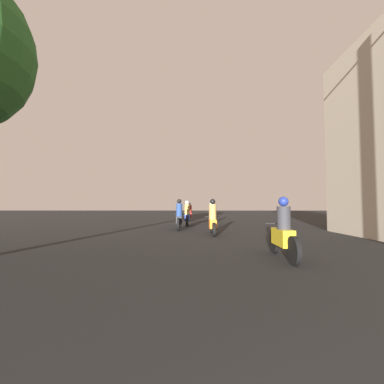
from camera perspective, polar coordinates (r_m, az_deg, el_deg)
The scene contains 6 objects.
motorcycle_yellow at distance 6.71m, azimuth 19.57°, elevation -8.71°, with size 0.60×2.03×1.51m.
motorcycle_orange at distance 11.40m, azimuth 4.60°, elevation -6.31°, with size 0.60×2.05×1.57m.
motorcycle_black at distance 13.72m, azimuth -2.85°, elevation -5.63°, with size 0.60×2.16×1.62m.
motorcycle_blue at distance 15.97m, azimuth -1.11°, elevation -5.31°, with size 0.60×1.94×1.57m.
motorcycle_silver at distance 18.46m, azimuth 4.30°, elevation -4.99°, with size 0.60×2.05×1.55m.
motorcycle_red at distance 21.09m, azimuth -0.51°, elevation -4.76°, with size 0.60×1.94×1.52m.
Camera 1 is at (-0.95, 0.49, 1.31)m, focal length 24.00 mm.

